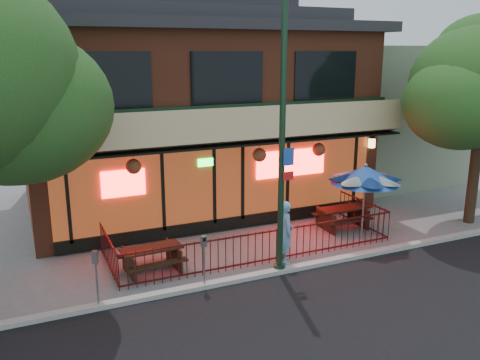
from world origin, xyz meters
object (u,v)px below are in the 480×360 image
object	(u,v)px
pedestrian	(286,232)
picnic_table_right	(342,214)
picnic_table_left	(152,256)
parking_meter_near	(204,253)
street_light	(282,158)
patio_umbrella	(365,175)
parking_meter_far	(96,270)

from	to	relation	value
pedestrian	picnic_table_right	bearing A→B (deg)	-44.56
picnic_table_left	pedestrian	bearing A→B (deg)	-14.08
picnic_table_left	pedestrian	world-z (taller)	pedestrian
picnic_table_left	parking_meter_near	bearing A→B (deg)	-57.18
street_light	picnic_table_left	size ratio (longest dim) A/B	4.10
pedestrian	parking_meter_near	distance (m)	2.72
picnic_table_right	street_light	bearing A→B (deg)	-148.13
picnic_table_left	pedestrian	xyz separation A→B (m)	(3.61, -0.91, 0.44)
picnic_table_left	picnic_table_right	xyz separation A→B (m)	(6.75, 0.83, 0.01)
patio_umbrella	parking_meter_near	world-z (taller)	patio_umbrella
street_light	patio_umbrella	xyz separation A→B (m)	(3.60, 1.15, -1.06)
parking_meter_near	patio_umbrella	bearing A→B (deg)	11.96
pedestrian	parking_meter_near	xyz separation A→B (m)	(-2.65, -0.58, 0.04)
picnic_table_right	patio_umbrella	xyz separation A→B (m)	(0.00, -1.09, 1.63)
patio_umbrella	parking_meter_far	world-z (taller)	patio_umbrella
picnic_table_left	parking_meter_near	xyz separation A→B (m)	(0.96, -1.49, 0.48)
patio_umbrella	parking_meter_far	bearing A→B (deg)	-171.70
street_light	picnic_table_left	world-z (taller)	street_light
picnic_table_left	parking_meter_far	distance (m)	2.29
street_light	parking_meter_far	size ratio (longest dim) A/B	4.87
street_light	pedestrian	xyz separation A→B (m)	(0.46, 0.50, -2.25)
patio_umbrella	parking_meter_near	xyz separation A→B (m)	(-5.80, -1.23, -1.15)
patio_umbrella	street_light	bearing A→B (deg)	-162.27
pedestrian	parking_meter_near	world-z (taller)	pedestrian
street_light	parking_meter_far	distance (m)	5.29
street_light	pedestrian	size ratio (longest dim) A/B	3.90
picnic_table_right	picnic_table_left	bearing A→B (deg)	-173.01
parking_meter_far	pedestrian	bearing A→B (deg)	6.28
street_light	picnic_table_right	bearing A→B (deg)	31.87
pedestrian	parking_meter_far	distance (m)	5.31
patio_umbrella	pedestrian	world-z (taller)	patio_umbrella
street_light	parking_meter_far	xyz separation A→B (m)	(-4.82, -0.08, -2.18)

